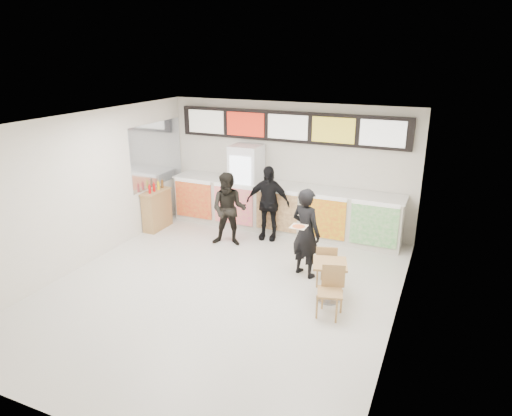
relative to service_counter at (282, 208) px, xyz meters
The scene contains 15 objects.
floor 3.15m from the service_counter, 90.00° to the right, with size 7.00×7.00×0.00m, color beige.
ceiling 3.93m from the service_counter, 90.00° to the right, with size 7.00×7.00×0.00m, color white.
wall_back 1.01m from the service_counter, 90.00° to the left, with size 6.00×6.00×0.00m, color silver.
wall_left 4.41m from the service_counter, 134.13° to the right, with size 7.00×7.00×0.00m, color silver.
wall_right 4.41m from the service_counter, 45.87° to the right, with size 7.00×7.00×0.00m, color silver.
service_counter is the anchor object (origin of this frame).
menu_board 1.90m from the service_counter, 90.00° to the left, with size 5.50×0.14×0.70m.
drinks_fridge 1.03m from the service_counter, behind, with size 0.70×0.67×2.00m.
mirror_panel 3.28m from the service_counter, 167.87° to the right, with size 0.01×2.00×1.50m, color #B2B7BF.
customer_main 2.30m from the service_counter, 58.28° to the right, with size 0.63×0.41×1.73m, color black.
customer_left 1.46m from the service_counter, 123.11° to the right, with size 0.79×0.62×1.64m, color black.
customer_mid 0.63m from the service_counter, 104.79° to the right, with size 1.00×0.42×1.71m, color black.
pizza_slice 2.73m from the service_counter, 63.36° to the right, with size 0.36×0.36×0.02m.
cafe_table 3.26m from the service_counter, 55.12° to the right, with size 0.78×1.48×0.83m.
condiment_ledge 3.00m from the service_counter, 159.88° to the right, with size 0.34×0.85×1.13m.
Camera 1 is at (3.51, -6.47, 4.07)m, focal length 32.00 mm.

